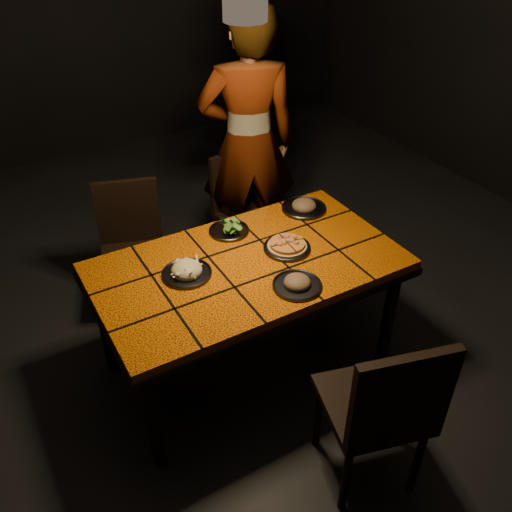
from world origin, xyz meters
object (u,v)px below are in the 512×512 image
dining_table (248,274)px  chair_near (384,407)px  plate_pizza (287,246)px  plate_pasta (187,271)px  diner (248,144)px  chair_far_right (242,203)px  chair_far_left (132,241)px

dining_table → chair_near: (0.12, -0.97, -0.12)m
plate_pizza → plate_pasta: bearing=173.5°
diner → plate_pasta: (-0.88, -0.91, -0.15)m
chair_far_right → plate_pasta: size_ratio=3.34×
dining_table → chair_far_right: size_ratio=1.90×
dining_table → plate_pizza: bearing=-0.3°
chair_far_left → chair_far_right: size_ratio=1.03×
chair_far_right → diner: diner is taller
chair_far_right → plate_pizza: size_ratio=3.31×
plate_pizza → chair_near: bearing=-97.4°
dining_table → plate_pasta: bearing=169.0°
chair_near → chair_far_right: bearing=-85.5°
chair_far_left → plate_pizza: bearing=-36.8°
dining_table → chair_far_left: (-0.36, 0.87, -0.17)m
dining_table → plate_pizza: size_ratio=6.28×
diner → plate_pasta: diner is taller
chair_near → chair_far_left: bearing=-60.0°
chair_far_left → diner: bearing=24.9°
plate_pasta → plate_pizza: bearing=-6.5°
chair_near → chair_far_left: chair_near is taller
dining_table → chair_far_right: 1.09m
diner → plate_pizza: bearing=92.0°
plate_pasta → chair_far_right: bearing=47.9°
plate_pizza → chair_far_right: bearing=75.6°
chair_far_left → plate_pizza: 1.09m
plate_pizza → plate_pasta: plate_pasta is taller
chair_far_left → plate_pasta: bearing=-68.7°
dining_table → diner: (0.56, 0.98, 0.25)m
chair_far_left → diner: diner is taller
chair_far_right → diner: bearing=5.1°
plate_pizza → plate_pasta: (-0.56, 0.06, 0.00)m
plate_pizza → chair_far_left: bearing=124.9°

